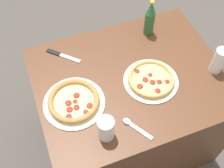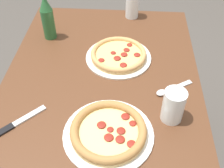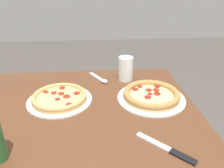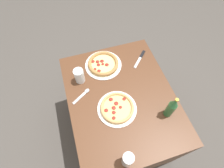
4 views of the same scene
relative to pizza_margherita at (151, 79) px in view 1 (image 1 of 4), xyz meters
name	(u,v)px [view 1 (image 1 of 4)]	position (x,y,z in m)	size (l,w,h in m)	color
ground_plane	(125,135)	(-0.09, 0.07, -0.78)	(8.00, 8.00, 0.00)	#4C4742
table	(128,111)	(-0.09, 0.07, -0.40)	(1.06, 0.84, 0.76)	#56331E
pizza_margherita	(151,79)	(0.00, 0.00, 0.00)	(0.30, 0.30, 0.04)	silver
pizza_salami	(74,101)	(-0.43, 0.01, 0.00)	(0.32, 0.32, 0.04)	white
glass_lemonade	(106,129)	(-0.34, -0.21, 0.05)	(0.08, 0.08, 0.13)	white
glass_mango_juice	(218,62)	(0.37, -0.05, 0.05)	(0.07, 0.07, 0.16)	white
beer_bottle	(150,18)	(0.15, 0.35, 0.09)	(0.06, 0.06, 0.24)	#286033
knife	(62,55)	(-0.41, 0.36, -0.01)	(0.18, 0.17, 0.01)	black
spoon	(133,125)	(-0.20, -0.22, -0.01)	(0.11, 0.16, 0.02)	silver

